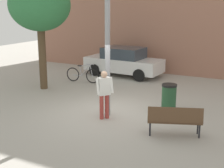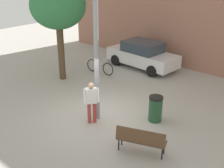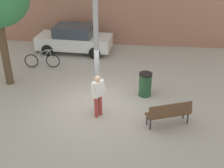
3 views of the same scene
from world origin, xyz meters
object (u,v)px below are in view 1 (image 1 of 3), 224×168
Objects in this scene: person_by_lamppost at (104,92)px; plaza_tree at (40,6)px; lamppost at (108,41)px; parked_car_white at (124,62)px; park_bench at (175,119)px; bicycle_silver at (83,75)px; trash_bin at (169,98)px.

plaza_tree is (-4.44, 2.22, 2.79)m from person_by_lamppost.
parked_car_white is at bearing 110.50° from lamppost.
park_bench is at bearing -7.56° from person_by_lamppost.
lamppost is at bearing 164.47° from park_bench.
plaza_tree is 1.16× the size of parked_car_white.
trash_bin is at bearing -24.23° from bicycle_silver.
lamppost is at bearing -69.50° from parked_car_white.
park_bench is 7.52m from bicycle_silver.
trash_bin is (6.16, -0.47, -3.24)m from plaza_tree.
lamppost reaches higher than park_bench.
bicycle_silver is (-3.50, 4.10, -0.58)m from person_by_lamppost.
person_by_lamppost is (0.08, -0.40, -1.67)m from lamppost.
lamppost is at bearing -22.73° from plaza_tree.
trash_bin is (5.22, -2.35, 0.13)m from bicycle_silver.
bicycle_silver is at bearing 130.45° from person_by_lamppost.
lamppost is 0.99× the size of plaza_tree.
plaza_tree is at bearing -116.39° from parked_car_white.
park_bench is at bearing -54.12° from parked_car_white.
plaza_tree is at bearing 153.42° from person_by_lamppost.
trash_bin is (4.07, -4.70, -0.26)m from parked_car_white.
parked_car_white is 6.22m from trash_bin.
person_by_lamppost is at bearing 172.44° from park_bench.
parked_car_white is at bearing 125.88° from park_bench.
person_by_lamppost is 1.63× the size of trash_bin.
parked_car_white is (-4.91, 6.79, 0.23)m from park_bench.
park_bench is 1.62× the size of trash_bin.
person_by_lamppost is 2.62m from park_bench.
trash_bin is at bearing -49.12° from parked_car_white.
person_by_lamppost reaches higher than bicycle_silver.
bicycle_silver is 2.64m from parked_car_white.
lamppost is at bearing -143.02° from trash_bin.
person_by_lamppost is at bearing -134.49° from trash_bin.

